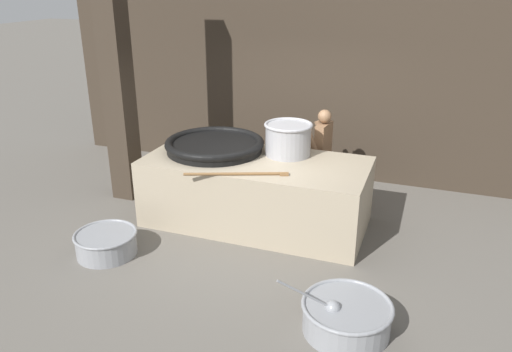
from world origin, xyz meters
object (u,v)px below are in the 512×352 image
Objects in this scene: giant_wok_near at (215,145)px; prep_bowl_meat at (106,242)px; cook at (322,152)px; prep_bowl_vegetables at (346,315)px; stock_pot at (288,138)px.

giant_wok_near is 2.12m from prep_bowl_meat.
cook is 3.57m from prep_bowl_meat.
prep_bowl_vegetables is (1.01, -3.13, -0.64)m from cook.
cook is (1.45, 0.95, -0.26)m from giant_wok_near.
giant_wok_near reaches higher than prep_bowl_vegetables.
prep_bowl_vegetables is (1.37, -2.39, -1.06)m from stock_pot.
stock_pot is 0.64× the size of prep_bowl_vegetables.
prep_bowl_vegetables is 3.31m from prep_bowl_meat.
cook reaches higher than stock_pot.
stock_pot reaches higher than giant_wok_near.
prep_bowl_meat is (-1.91, -1.94, -1.07)m from stock_pot.
stock_pot is 0.92m from cook.
stock_pot reaches higher than prep_bowl_vegetables.
cook is 3.35m from prep_bowl_vegetables.
giant_wok_near is 1.80× the size of prep_bowl_meat.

